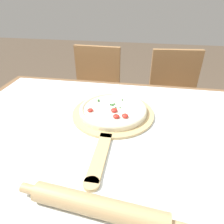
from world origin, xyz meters
name	(u,v)px	position (x,y,z in m)	size (l,w,h in m)	color
dining_table	(115,151)	(0.00, 0.00, 0.67)	(1.45, 0.99, 0.77)	brown
towel_cloth	(116,132)	(0.00, 0.00, 0.77)	(1.37, 0.91, 0.00)	silver
pizza_peel	(112,116)	(-0.03, 0.10, 0.78)	(0.37, 0.60, 0.01)	tan
pizza	(113,110)	(-0.03, 0.13, 0.80)	(0.30, 0.30, 0.04)	beige
rolling_pin	(98,207)	(0.01, -0.34, 0.80)	(0.44, 0.09, 0.05)	tan
chair_left	(96,93)	(-0.30, 0.86, 0.50)	(0.42, 0.42, 0.87)	#A37547
chair_right	(173,99)	(0.34, 0.86, 0.50)	(0.44, 0.44, 0.87)	#A37547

